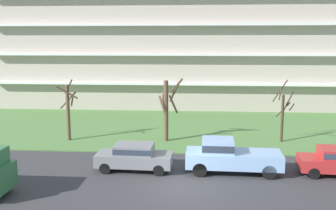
# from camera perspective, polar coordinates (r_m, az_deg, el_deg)

# --- Properties ---
(ground) EXTENTS (160.00, 160.00, 0.00)m
(ground) POSITION_cam_1_polar(r_m,az_deg,el_deg) (20.50, 2.45, -12.00)
(ground) COLOR #38383A
(grass_lawn_strip) EXTENTS (80.00, 16.00, 0.08)m
(grass_lawn_strip) POSITION_cam_1_polar(r_m,az_deg,el_deg) (33.92, 3.22, -3.34)
(grass_lawn_strip) COLOR #547F42
(grass_lawn_strip) RESTS_ON ground
(apartment_building) EXTENTS (44.91, 14.02, 15.32)m
(apartment_building) POSITION_cam_1_polar(r_m,az_deg,el_deg) (47.63, 3.65, 9.52)
(apartment_building) COLOR #B2A899
(apartment_building) RESTS_ON ground
(tree_far_left) EXTENTS (1.74, 1.77, 4.68)m
(tree_far_left) POSITION_cam_1_polar(r_m,az_deg,el_deg) (30.04, -14.45, -0.62)
(tree_far_left) COLOR brown
(tree_far_left) RESTS_ON ground
(tree_left) EXTENTS (1.88, 2.15, 4.81)m
(tree_left) POSITION_cam_1_polar(r_m,az_deg,el_deg) (28.83, -0.08, -0.35)
(tree_left) COLOR brown
(tree_left) RESTS_ON ground
(tree_center) EXTENTS (1.42, 1.40, 4.65)m
(tree_center) POSITION_cam_1_polar(r_m,az_deg,el_deg) (29.95, 16.54, -1.17)
(tree_center) COLOR #423023
(tree_center) RESTS_ON ground
(pickup_blue_near_left) EXTENTS (5.46, 2.15, 1.95)m
(pickup_blue_near_left) POSITION_cam_1_polar(r_m,az_deg,el_deg) (22.61, 8.98, -7.33)
(pickup_blue_near_left) COLOR #8CB2E0
(pickup_blue_near_left) RESTS_ON ground
(sedan_gray_center_right) EXTENTS (4.46, 1.96, 1.57)m
(sedan_gray_center_right) POSITION_cam_1_polar(r_m,az_deg,el_deg) (22.85, -4.97, -7.45)
(sedan_gray_center_right) COLOR slate
(sedan_gray_center_right) RESTS_ON ground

